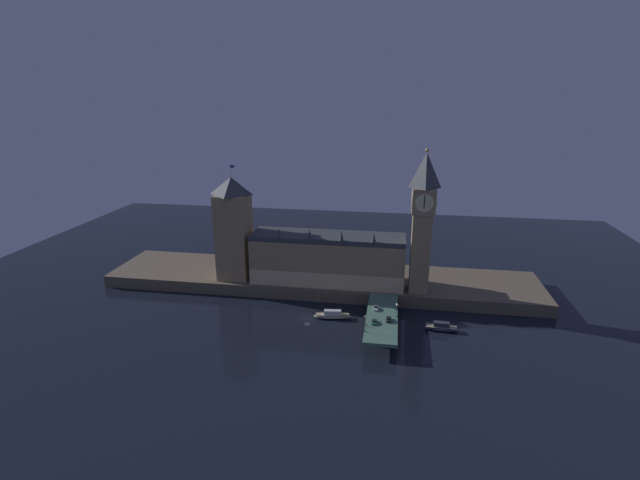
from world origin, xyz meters
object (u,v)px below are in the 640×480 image
Objects in this scene: victoria_tower at (234,228)px; car_southbound_lead at (389,319)px; clock_tower at (422,218)px; street_lamp_far at (370,292)px; car_northbound_trail at (374,322)px; car_northbound_lead at (376,308)px; pedestrian_far_rail at (370,303)px; street_lamp_mid at (397,309)px; pedestrian_near_rail at (367,325)px; boat_downstream at (441,328)px; boat_upstream at (333,315)px; street_lamp_near at (365,322)px.

victoria_tower is 13.49× the size of car_southbound_lead.
clock_tower reaches higher than street_lamp_far.
victoria_tower is 87.05m from car_northbound_trail.
pedestrian_far_rail is (-2.88, 4.23, 0.21)m from car_northbound_lead.
street_lamp_mid reaches higher than car_northbound_lead.
pedestrian_near_rail reaches higher than car_northbound_trail.
boat_downstream is at bearing -4.20° from car_northbound_lead.
car_southbound_lead reaches higher than boat_upstream.
street_lamp_near is 1.19× the size of street_lamp_mid.
car_southbound_lead is 2.57× the size of pedestrian_near_rail.
street_lamp_far is (-9.03, 18.84, 3.26)m from car_southbound_lead.
car_southbound_lead is at bearing -24.95° from boat_upstream.
car_southbound_lead is at bearing 36.94° from pedestrian_near_rail.
pedestrian_near_rail is (-8.63, -6.49, 0.15)m from car_southbound_lead.
boat_upstream is (-19.04, 14.44, -5.84)m from car_northbound_trail.
pedestrian_far_rail is 17.45m from boat_upstream.
street_lamp_far reaches higher than street_lamp_mid.
boat_downstream is at bearing -16.91° from victoria_tower.
car_southbound_lead is 2.57× the size of pedestrian_far_rail.
street_lamp_mid is (11.91, 10.61, 2.85)m from pedestrian_near_rail.
car_northbound_trail is 1.05× the size of car_southbound_lead.
car_southbound_lead is (-12.97, -34.98, -34.17)m from clock_tower.
clock_tower is 54.41m from car_northbound_trail.
street_lamp_mid is 0.41× the size of boat_downstream.
clock_tower is 40.47× the size of pedestrian_near_rail.
clock_tower is 15.76× the size of car_southbound_lead.
car_southbound_lead is at bearing -128.49° from street_lamp_mid.
car_northbound_lead is at bearing 79.98° from pedestrian_near_rail.
pedestrian_far_rail reaches higher than car_southbound_lead.
victoria_tower reaches higher than car_northbound_trail.
street_lamp_near is (-9.03, -10.60, 3.71)m from car_southbound_lead.
car_northbound_trail is 0.75× the size of street_lamp_mid.
car_southbound_lead is 0.72× the size of street_lamp_mid.
victoria_tower is at bearing 164.34° from street_lamp_far.
street_lamp_mid is 30.38m from boat_upstream.
pedestrian_near_rail is 25.52m from street_lamp_far.
car_northbound_lead is at bearing -126.62° from clock_tower.
pedestrian_near_rail is (-21.60, -41.47, -34.02)m from clock_tower.
car_southbound_lead is 27.98m from boat_upstream.
victoria_tower is 81.80m from car_northbound_lead.
street_lamp_near reaches higher than pedestrian_near_rail.
street_lamp_far is at bearing 90.90° from pedestrian_near_rail.
car_southbound_lead reaches higher than car_northbound_lead.
street_lamp_near is (69.36, -48.89, -20.77)m from victoria_tower.
car_northbound_trail is at bearing -142.11° from street_lamp_mid.
victoria_tower is 14.03× the size of car_northbound_lead.
boat_upstream is (-37.76, -23.45, -40.11)m from clock_tower.
clock_tower is at bearing -2.08° from victoria_tower.
car_northbound_trail is at bearing -116.30° from clock_tower.
street_lamp_mid is at bearing -14.79° from boat_upstream.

